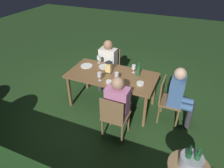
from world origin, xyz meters
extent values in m
plane|color=#26471E|center=(0.00, 0.00, 0.00)|extent=(16.00, 16.00, 0.00)
cube|color=brown|center=(0.00, 0.00, 0.73)|extent=(1.74, 0.86, 0.04)
cube|color=brown|center=(-0.80, -0.36, 0.35)|extent=(0.05, 0.05, 0.70)
cube|color=brown|center=(0.80, -0.36, 0.35)|extent=(0.05, 0.05, 0.70)
cube|color=brown|center=(-0.80, 0.36, 0.35)|extent=(0.05, 0.05, 0.70)
cube|color=brown|center=(0.80, 0.36, 0.35)|extent=(0.05, 0.05, 0.70)
cube|color=brown|center=(0.39, -0.75, 0.43)|extent=(0.42, 0.40, 0.03)
cube|color=brown|center=(0.39, -0.94, 0.66)|extent=(0.40, 0.02, 0.42)
cylinder|color=brown|center=(0.21, -0.58, 0.21)|extent=(0.03, 0.03, 0.42)
cylinder|color=brown|center=(0.57, -0.58, 0.21)|extent=(0.03, 0.03, 0.42)
cylinder|color=brown|center=(0.21, -0.92, 0.21)|extent=(0.03, 0.03, 0.42)
cylinder|color=brown|center=(0.57, -0.92, 0.21)|extent=(0.03, 0.03, 0.42)
cube|color=white|center=(0.39, -0.69, 0.70)|extent=(0.38, 0.24, 0.50)
sphere|color=#997051|center=(0.39, -0.69, 1.04)|extent=(0.21, 0.21, 0.21)
cylinder|color=white|center=(0.30, -0.55, 0.46)|extent=(0.13, 0.36, 0.13)
cylinder|color=white|center=(0.48, -0.55, 0.46)|extent=(0.13, 0.36, 0.13)
cylinder|color=#333338|center=(0.30, -0.39, 0.23)|extent=(0.11, 0.11, 0.45)
cylinder|color=#333338|center=(0.48, -0.39, 0.23)|extent=(0.11, 0.11, 0.45)
cube|color=brown|center=(-1.19, 0.00, 0.43)|extent=(0.40, 0.42, 0.03)
cube|color=brown|center=(-1.00, 0.00, 0.66)|extent=(0.03, 0.40, 0.42)
cylinder|color=brown|center=(-1.36, -0.18, 0.21)|extent=(0.03, 0.03, 0.42)
cylinder|color=brown|center=(-1.36, 0.18, 0.21)|extent=(0.03, 0.03, 0.42)
cylinder|color=brown|center=(-1.02, -0.18, 0.21)|extent=(0.03, 0.03, 0.42)
cylinder|color=brown|center=(-1.02, 0.18, 0.21)|extent=(0.03, 0.03, 0.42)
cube|color=#426699|center=(-1.25, 0.00, 0.70)|extent=(0.24, 0.38, 0.50)
sphere|color=#D1A889|center=(-1.25, 0.00, 1.04)|extent=(0.21, 0.21, 0.21)
cylinder|color=#426699|center=(-1.39, -0.09, 0.46)|extent=(0.36, 0.13, 0.13)
cylinder|color=#426699|center=(-1.39, 0.09, 0.46)|extent=(0.36, 0.13, 0.13)
cylinder|color=#333338|center=(-1.55, -0.09, 0.23)|extent=(0.11, 0.11, 0.45)
cylinder|color=#333338|center=(-1.55, 0.09, 0.23)|extent=(0.11, 0.11, 0.45)
cube|color=brown|center=(-0.39, 0.75, 0.43)|extent=(0.42, 0.40, 0.03)
cube|color=brown|center=(-0.39, 0.94, 0.66)|extent=(0.40, 0.03, 0.42)
cylinder|color=brown|center=(-0.21, 0.58, 0.21)|extent=(0.03, 0.03, 0.42)
cylinder|color=brown|center=(-0.57, 0.58, 0.21)|extent=(0.03, 0.03, 0.42)
cylinder|color=brown|center=(-0.21, 0.92, 0.21)|extent=(0.03, 0.03, 0.42)
cylinder|color=brown|center=(-0.57, 0.92, 0.21)|extent=(0.03, 0.03, 0.42)
cube|color=#C675A3|center=(-0.39, 0.69, 0.70)|extent=(0.38, 0.24, 0.50)
sphere|color=tan|center=(-0.39, 0.69, 1.04)|extent=(0.21, 0.21, 0.21)
cylinder|color=#C675A3|center=(-0.30, 0.55, 0.46)|extent=(0.13, 0.36, 0.13)
cylinder|color=#C675A3|center=(-0.48, 0.55, 0.46)|extent=(0.13, 0.36, 0.13)
cylinder|color=#333338|center=(-0.30, 0.39, 0.23)|extent=(0.11, 0.11, 0.45)
cylinder|color=#333338|center=(-0.48, 0.39, 0.23)|extent=(0.11, 0.11, 0.45)
cube|color=black|center=(0.09, -0.06, 0.76)|extent=(0.12, 0.12, 0.01)
cube|color=#F9D17A|center=(0.09, -0.06, 0.86)|extent=(0.11, 0.11, 0.20)
cone|color=black|center=(0.09, -0.06, 0.99)|extent=(0.15, 0.15, 0.05)
cylinder|color=#1E5B2D|center=(-0.48, -0.15, 0.85)|extent=(0.07, 0.07, 0.20)
cylinder|color=#1E5B2D|center=(-0.48, -0.15, 0.99)|extent=(0.03, 0.03, 0.09)
cylinder|color=silver|center=(-0.17, 0.17, 0.75)|extent=(0.06, 0.06, 0.00)
cylinder|color=silver|center=(-0.17, 0.17, 0.79)|extent=(0.01, 0.01, 0.08)
cylinder|color=silver|center=(-0.17, 0.17, 0.88)|extent=(0.08, 0.08, 0.08)
cylinder|color=maroon|center=(-0.17, 0.17, 0.85)|extent=(0.07, 0.07, 0.03)
cylinder|color=silver|center=(0.12, 0.30, 0.75)|extent=(0.06, 0.06, 0.00)
cylinder|color=silver|center=(0.12, 0.30, 0.79)|extent=(0.01, 0.01, 0.08)
cylinder|color=silver|center=(0.12, 0.30, 0.88)|extent=(0.08, 0.08, 0.08)
cylinder|color=maroon|center=(0.12, 0.30, 0.85)|extent=(0.07, 0.07, 0.03)
cylinder|color=silver|center=(-0.36, -0.23, 0.75)|extent=(0.06, 0.06, 0.00)
cylinder|color=silver|center=(-0.36, -0.23, 0.79)|extent=(0.01, 0.01, 0.08)
cylinder|color=silver|center=(-0.36, -0.23, 0.88)|extent=(0.08, 0.08, 0.08)
cylinder|color=maroon|center=(-0.36, -0.23, 0.85)|extent=(0.07, 0.07, 0.03)
cylinder|color=silver|center=(0.45, -0.34, 0.75)|extent=(0.06, 0.06, 0.00)
cylinder|color=silver|center=(0.45, -0.34, 0.79)|extent=(0.01, 0.01, 0.08)
cylinder|color=silver|center=(0.45, -0.34, 0.88)|extent=(0.08, 0.08, 0.08)
cylinder|color=maroon|center=(0.45, -0.34, 0.85)|extent=(0.07, 0.07, 0.03)
cylinder|color=white|center=(0.63, -0.11, 0.76)|extent=(0.25, 0.25, 0.01)
cylinder|color=silver|center=(0.26, -0.22, 0.76)|extent=(0.24, 0.24, 0.01)
cylinder|color=silver|center=(-0.61, 0.13, 0.77)|extent=(0.13, 0.13, 0.04)
cylinder|color=#424C1E|center=(-0.61, 0.13, 0.78)|extent=(0.11, 0.11, 0.01)
cylinder|color=silver|center=(-0.07, 0.30, 0.77)|extent=(0.11, 0.11, 0.04)
cylinder|color=tan|center=(-0.07, 0.30, 0.78)|extent=(0.09, 0.09, 0.01)
cylinder|color=#9E7A51|center=(-1.60, 1.47, 0.65)|extent=(0.49, 0.49, 0.03)
cylinder|color=#B2B7BF|center=(-1.60, 1.47, 0.75)|extent=(0.26, 0.26, 0.17)
cylinder|color=white|center=(-1.60, 1.47, 0.80)|extent=(0.23, 0.23, 0.04)
cylinder|color=#1E5B2D|center=(-1.64, 1.47, 0.84)|extent=(0.07, 0.07, 0.16)
cylinder|color=#1E5B2D|center=(-1.64, 1.47, 0.97)|extent=(0.03, 0.03, 0.09)
cylinder|color=#144723|center=(-1.55, 1.48, 0.84)|extent=(0.07, 0.07, 0.16)
cylinder|color=#144723|center=(-1.55, 1.48, 0.97)|extent=(0.03, 0.03, 0.09)
camera|label=1|loc=(-1.33, 3.13, 2.73)|focal=32.13mm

